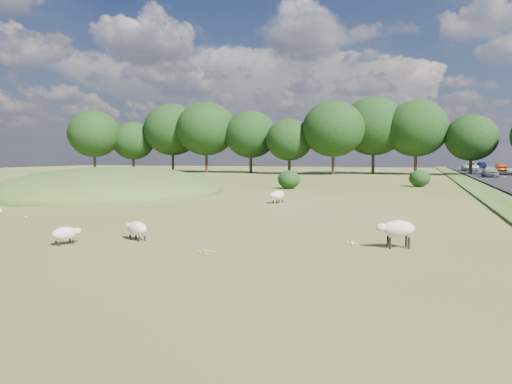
# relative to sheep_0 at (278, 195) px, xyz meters

# --- Properties ---
(ground) EXTENTS (160.00, 160.00, 0.00)m
(ground) POSITION_rel_sheep_0_xyz_m (-1.89, 11.50, -0.48)
(ground) COLOR #415219
(ground) RESTS_ON ground
(mound) EXTENTS (16.00, 20.00, 4.00)m
(mound) POSITION_rel_sheep_0_xyz_m (-13.89, 3.50, -0.48)
(mound) COLOR #33561E
(mound) RESTS_ON ground
(treeline) EXTENTS (96.28, 14.66, 11.70)m
(treeline) POSITION_rel_sheep_0_xyz_m (-2.95, 46.93, 6.08)
(treeline) COLOR black
(treeline) RESTS_ON ground
(shrubs) EXTENTS (27.43, 9.37, 1.58)m
(shrubs) POSITION_rel_sheep_0_xyz_m (-2.24, 16.95, 0.27)
(shrubs) COLOR black
(shrubs) RESTS_ON ground
(sheep_0) EXTENTS (0.89, 1.39, 0.77)m
(sheep_0) POSITION_rel_sheep_0_xyz_m (0.00, 0.00, 0.00)
(sheep_0) COLOR beige
(sheep_0) RESTS_ON ground
(sheep_1) EXTENTS (1.27, 0.84, 0.88)m
(sheep_1) POSITION_rel_sheep_0_xyz_m (7.43, -12.79, 0.13)
(sheep_1) COLOR beige
(sheep_1) RESTS_ON ground
(sheep_2) EXTENTS (1.14, 0.83, 0.63)m
(sheep_2) POSITION_rel_sheep_0_xyz_m (-1.07, -13.98, -0.08)
(sheep_2) COLOR beige
(sheep_2) RESTS_ON ground
(sheep_3) EXTENTS (0.72, 1.05, 0.58)m
(sheep_3) POSITION_rel_sheep_0_xyz_m (-2.78, -15.49, -0.12)
(sheep_3) COLOR beige
(sheep_3) RESTS_ON ground
(car_0) EXTENTS (1.62, 4.02, 1.37)m
(car_0) POSITION_rel_sheep_0_xyz_m (16.21, 37.25, 0.45)
(car_0) COLOR #929599
(car_0) RESTS_ON road
(car_2) EXTENTS (2.41, 5.23, 1.45)m
(car_2) POSITION_rel_sheep_0_xyz_m (16.21, 61.91, 0.49)
(car_2) COLOR silver
(car_2) RESTS_ON road
(car_4) EXTENTS (1.74, 4.27, 1.24)m
(car_4) POSITION_rel_sheep_0_xyz_m (20.01, 81.19, 0.39)
(car_4) COLOR navy
(car_4) RESTS_ON road
(car_6) EXTENTS (1.40, 4.01, 1.32)m
(car_6) POSITION_rel_sheep_0_xyz_m (20.01, 56.22, 0.43)
(car_6) COLOR maroon
(car_6) RESTS_ON road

